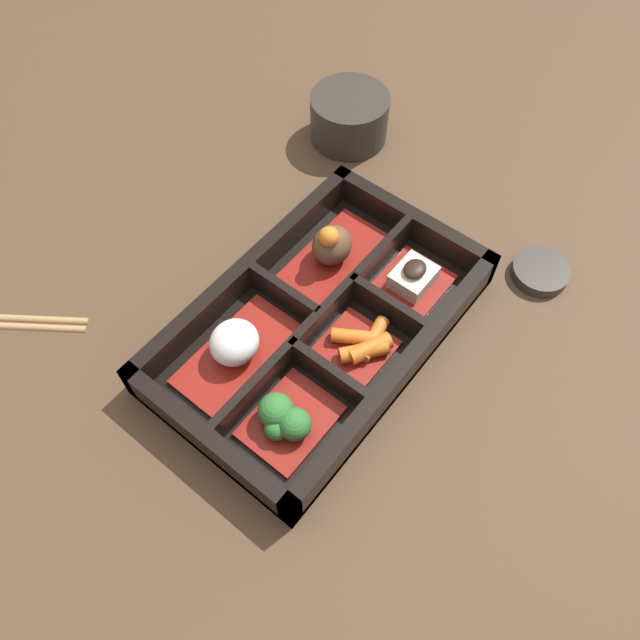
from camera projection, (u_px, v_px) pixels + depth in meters
name	position (u px, v px, depth m)	size (l,w,h in m)	color
ground_plane	(320.00, 334.00, 0.59)	(3.00, 3.00, 0.00)	#4C3523
bento_base	(320.00, 331.00, 0.59)	(0.31, 0.19, 0.01)	black
bento_rim	(321.00, 323.00, 0.57)	(0.31, 0.19, 0.04)	black
bowl_rice	(235.00, 346.00, 0.55)	(0.12, 0.06, 0.04)	maroon
bowl_stew	(332.00, 249.00, 0.61)	(0.12, 0.06, 0.06)	maroon
bowl_greens	(286.00, 420.00, 0.52)	(0.08, 0.06, 0.04)	maroon
bowl_carrots	(362.00, 345.00, 0.56)	(0.07, 0.06, 0.02)	maroon
bowl_tofu	(413.00, 279.00, 0.60)	(0.07, 0.06, 0.03)	maroon
tea_cup	(349.00, 116.00, 0.71)	(0.09, 0.09, 0.05)	#2D2823
sauce_dish	(540.00, 271.00, 0.62)	(0.06, 0.06, 0.01)	#2D2823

